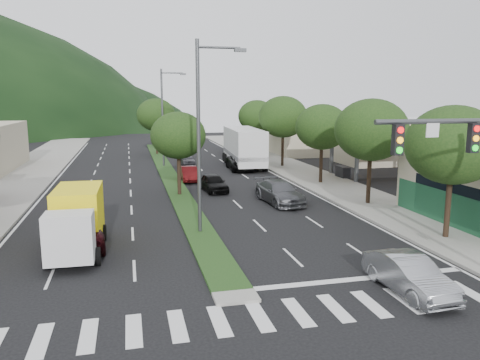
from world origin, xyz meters
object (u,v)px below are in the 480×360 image
object	(u,v)px
car_queue_b	(279,192)
car_queue_d	(242,162)
suv_maroon	(75,231)
car_queue_c	(189,174)
tree_r_b	(371,130)
tree_med_near	(178,136)
streetlight_mid	(164,113)
box_truck	(77,223)
tree_r_e	(257,116)
sedan_silver	(409,275)
car_queue_e	(187,159)
streetlight_near	(202,128)
car_queue_a	(213,183)
tree_r_a	(453,145)
tree_r_c	(322,127)
motorhome	(244,146)
tree_med_far	(156,115)
tree_r_d	(283,117)

from	to	relation	value
car_queue_b	car_queue_d	bearing A→B (deg)	80.78
suv_maroon	car_queue_c	world-z (taller)	suv_maroon
tree_r_b	tree_med_near	world-z (taller)	tree_r_b
streetlight_mid	box_truck	bearing A→B (deg)	-103.14
car_queue_b	box_truck	size ratio (longest dim) A/B	0.87
tree_med_near	tree_r_e	bearing A→B (deg)	61.39
tree_med_near	streetlight_mid	world-z (taller)	streetlight_mid
sedan_silver	car_queue_b	world-z (taller)	car_queue_b
tree_r_b	car_queue_e	world-z (taller)	tree_r_b
tree_r_e	car_queue_b	distance (m)	26.97
streetlight_near	box_truck	size ratio (longest dim) A/B	1.68
streetlight_near	car_queue_a	xyz separation A→B (m)	(2.50, 10.95, -4.91)
tree_r_b	suv_maroon	world-z (taller)	tree_r_b
streetlight_mid	box_truck	xyz separation A→B (m)	(-6.20, -26.55, -4.21)
car_queue_b	car_queue_c	distance (m)	11.13
tree_r_a	car_queue_b	bearing A→B (deg)	119.41
car_queue_d	tree_r_b	bearing A→B (deg)	-71.57
sedan_silver	car_queue_c	size ratio (longest dim) A/B	1.12
car_queue_d	box_truck	distance (m)	26.19
tree_r_a	tree_r_c	distance (m)	16.00
car_queue_e	box_truck	world-z (taller)	box_truck
suv_maroon	streetlight_near	bearing A→B (deg)	-178.41
tree_r_b	car_queue_b	bearing A→B (deg)	160.82
car_queue_d	suv_maroon	bearing A→B (deg)	-118.81
motorhome	tree_r_a	bearing A→B (deg)	-78.26
tree_r_a	streetlight_near	size ratio (longest dim) A/B	0.66
tree_med_far	car_queue_c	world-z (taller)	tree_med_far
streetlight_near	car_queue_b	xyz separation A→B (m)	(6.18, 5.95, -4.83)
suv_maroon	car_queue_d	world-z (taller)	suv_maroon
tree_r_e	tree_med_far	xyz separation A→B (m)	(-12.00, 4.00, 0.11)
car_queue_d	tree_med_far	bearing A→B (deg)	119.36
tree_r_c	tree_r_d	distance (m)	10.01
tree_r_e	car_queue_e	xyz separation A→B (m)	(-9.44, -6.05, -4.27)
tree_r_d	box_truck	world-z (taller)	tree_r_d
car_queue_b	car_queue_c	size ratio (longest dim) A/B	1.37
streetlight_near	streetlight_mid	bearing A→B (deg)	90.00
car_queue_b	car_queue_d	size ratio (longest dim) A/B	0.93
tree_r_d	tree_r_e	xyz separation A→B (m)	(0.00, 10.00, -0.29)
car_queue_d	streetlight_near	bearing A→B (deg)	-105.71
tree_med_far	streetlight_near	size ratio (longest dim) A/B	0.69
sedan_silver	suv_maroon	world-z (taller)	suv_maroon
tree_r_d	tree_r_c	bearing A→B (deg)	-90.00
tree_r_c	streetlight_mid	world-z (taller)	streetlight_mid
streetlight_mid	car_queue_d	world-z (taller)	streetlight_mid
tree_r_d	suv_maroon	bearing A→B (deg)	-128.63
sedan_silver	car_queue_d	xyz separation A→B (m)	(1.05, 30.38, 0.08)
streetlight_near	car_queue_c	world-z (taller)	streetlight_near
tree_r_e	car_queue_d	xyz separation A→B (m)	(-4.61, -11.05, -4.12)
sedan_silver	car_queue_b	xyz separation A→B (m)	(0.06, 15.38, 0.06)
tree_r_e	car_queue_a	bearing A→B (deg)	-113.83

